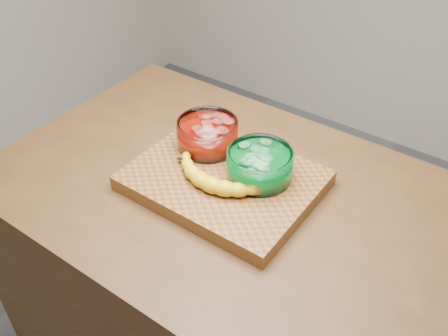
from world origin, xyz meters
The scene contains 5 objects.
counter centered at (0.00, 0.00, 0.45)m, with size 1.20×0.80×0.90m, color #472C15.
cutting_board centered at (0.00, 0.00, 0.92)m, with size 0.45×0.35×0.04m, color brown.
bowl_red centered at (-0.10, 0.07, 0.98)m, with size 0.16×0.16×0.08m.
bowl_green centered at (0.08, 0.04, 0.98)m, with size 0.16×0.16×0.08m.
banana centered at (0.01, -0.03, 0.96)m, with size 0.29×0.14×0.04m, color gold, non-canonical shape.
Camera 1 is at (0.56, -0.78, 1.73)m, focal length 40.00 mm.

